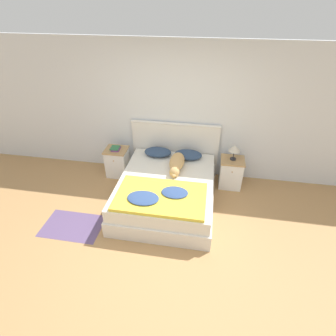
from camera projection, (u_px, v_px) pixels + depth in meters
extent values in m
plane|color=tan|center=(154.00, 250.00, 3.83)|extent=(16.00, 16.00, 0.00)
cube|color=silver|center=(176.00, 113.00, 4.86)|extent=(9.00, 0.06, 2.55)
cube|color=silver|center=(166.00, 196.00, 4.63)|extent=(1.62, 1.93, 0.28)
cube|color=silver|center=(166.00, 185.00, 4.49)|extent=(1.56, 1.87, 0.23)
cube|color=silver|center=(175.00, 149.00, 5.21)|extent=(1.70, 0.04, 1.08)
cylinder|color=silver|center=(175.00, 124.00, 4.91)|extent=(1.70, 0.06, 0.06)
cube|color=white|center=(118.00, 163.00, 5.28)|extent=(0.41, 0.37, 0.56)
cube|color=tan|center=(116.00, 150.00, 5.12)|extent=(0.43, 0.39, 0.03)
sphere|color=tan|center=(113.00, 161.00, 5.04)|extent=(0.02, 0.02, 0.02)
cube|color=white|center=(231.00, 173.00, 4.97)|extent=(0.41, 0.37, 0.56)
cube|color=tan|center=(233.00, 160.00, 4.81)|extent=(0.43, 0.39, 0.03)
sphere|color=tan|center=(232.00, 172.00, 4.73)|extent=(0.02, 0.02, 0.02)
ellipsoid|color=navy|center=(158.00, 152.00, 5.03)|extent=(0.52, 0.34, 0.14)
ellipsoid|color=navy|center=(188.00, 155.00, 4.95)|extent=(0.52, 0.34, 0.14)
cube|color=yellow|center=(160.00, 197.00, 4.00)|extent=(1.38, 0.85, 0.05)
ellipsoid|color=#334C7F|center=(143.00, 198.00, 3.91)|extent=(0.48, 0.34, 0.05)
ellipsoid|color=#334C7F|center=(175.00, 192.00, 4.02)|extent=(0.41, 0.30, 0.04)
ellipsoid|color=tan|center=(177.00, 161.00, 4.70)|extent=(0.27, 0.55, 0.20)
sphere|color=tan|center=(174.00, 172.00, 4.45)|extent=(0.18, 0.18, 0.18)
ellipsoid|color=tan|center=(174.00, 175.00, 4.39)|extent=(0.08, 0.10, 0.07)
cone|color=tan|center=(172.00, 168.00, 4.43)|extent=(0.06, 0.06, 0.06)
cone|color=tan|center=(177.00, 169.00, 4.41)|extent=(0.06, 0.06, 0.06)
ellipsoid|color=tan|center=(181.00, 158.00, 4.92)|extent=(0.16, 0.25, 0.07)
cube|color=#703D7F|center=(116.00, 149.00, 5.09)|extent=(0.16, 0.20, 0.03)
cube|color=#337547|center=(115.00, 148.00, 5.08)|extent=(0.17, 0.19, 0.02)
cylinder|color=#2D2D33|center=(233.00, 159.00, 4.80)|extent=(0.11, 0.11, 0.02)
cylinder|color=#2D2D33|center=(234.00, 155.00, 4.75)|extent=(0.02, 0.02, 0.16)
cone|color=beige|center=(235.00, 148.00, 4.68)|extent=(0.21, 0.21, 0.11)
cube|color=#604C75|center=(73.00, 226.00, 4.23)|extent=(0.95, 0.62, 0.00)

